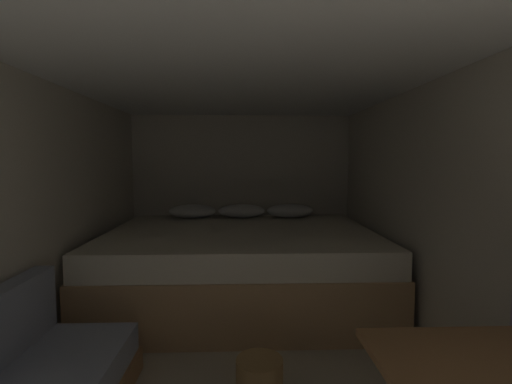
# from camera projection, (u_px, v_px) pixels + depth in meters

# --- Properties ---
(ground_plane) EXTENTS (6.66, 6.66, 0.00)m
(ground_plane) POSITION_uv_depth(u_px,v_px,m) (240.00, 376.00, 2.38)
(ground_plane) COLOR #A39984
(wall_back) EXTENTS (2.80, 0.05, 1.96)m
(wall_back) POSITION_uv_depth(u_px,v_px,m) (242.00, 194.00, 4.64)
(wall_back) COLOR beige
(wall_back) RESTS_ON ground
(wall_left) EXTENTS (0.05, 4.66, 1.96)m
(wall_left) POSITION_uv_depth(u_px,v_px,m) (16.00, 229.00, 2.25)
(wall_left) COLOR beige
(wall_left) RESTS_ON ground
(wall_right) EXTENTS (0.05, 4.66, 1.96)m
(wall_right) POSITION_uv_depth(u_px,v_px,m) (454.00, 226.00, 2.35)
(wall_right) COLOR beige
(wall_right) RESTS_ON ground
(ceiling_slab) EXTENTS (2.80, 4.66, 0.05)m
(ceiling_slab) POSITION_uv_depth(u_px,v_px,m) (239.00, 64.00, 2.21)
(ceiling_slab) COLOR white
(ceiling_slab) RESTS_ON wall_left
(bed) EXTENTS (2.58, 1.96, 0.88)m
(bed) POSITION_uv_depth(u_px,v_px,m) (241.00, 264.00, 3.66)
(bed) COLOR tan
(bed) RESTS_ON ground
(wicker_basket) EXTENTS (0.28, 0.28, 0.24)m
(wicker_basket) POSITION_uv_depth(u_px,v_px,m) (259.00, 379.00, 2.16)
(wicker_basket) COLOR olive
(wicker_basket) RESTS_ON ground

